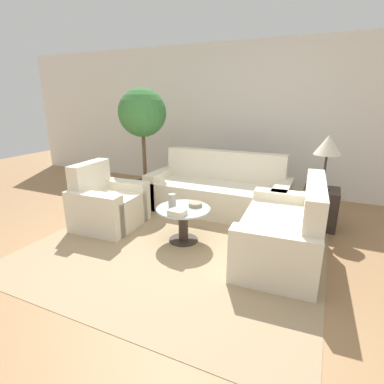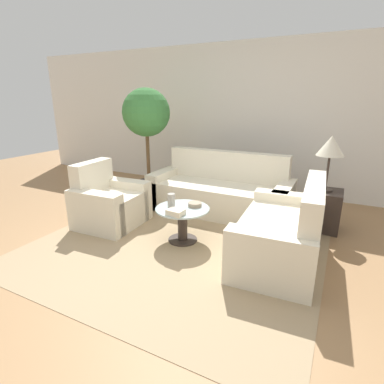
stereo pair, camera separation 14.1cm
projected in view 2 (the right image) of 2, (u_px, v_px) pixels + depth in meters
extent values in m
plane|color=#9E754C|center=(156.00, 265.00, 3.12)|extent=(14.00, 14.00, 0.00)
cube|color=white|center=(249.00, 119.00, 5.36)|extent=(10.00, 0.06, 2.60)
cube|color=tan|center=(183.00, 240.00, 3.65)|extent=(3.21, 3.18, 0.01)
cube|color=beige|center=(219.00, 198.00, 4.50)|extent=(1.89, 0.83, 0.44)
cube|color=beige|center=(227.00, 179.00, 4.71)|extent=(1.89, 0.18, 0.88)
cube|color=beige|center=(165.00, 187.00, 4.89)|extent=(0.20, 0.83, 0.55)
cube|color=beige|center=(283.00, 204.00, 4.08)|extent=(0.20, 0.83, 0.55)
cube|color=beige|center=(112.00, 209.00, 4.07)|extent=(0.79, 0.68, 0.44)
cube|color=beige|center=(94.00, 192.00, 4.12)|extent=(0.21, 0.65, 0.85)
cube|color=beige|center=(95.00, 213.00, 3.77)|extent=(0.77, 0.24, 0.55)
cube|color=beige|center=(126.00, 198.00, 4.33)|extent=(0.77, 0.24, 0.55)
cube|color=beige|center=(278.00, 239.00, 3.20)|extent=(0.85, 1.29, 0.44)
cube|color=beige|center=(311.00, 225.00, 3.02)|extent=(0.25, 1.26, 0.87)
cube|color=beige|center=(286.00, 214.00, 3.73)|extent=(0.80, 0.24, 0.55)
cube|color=beige|center=(268.00, 262.00, 2.64)|extent=(0.80, 0.24, 0.55)
cylinder|color=#332823|center=(183.00, 240.00, 3.65)|extent=(0.35, 0.35, 0.02)
cylinder|color=#332823|center=(183.00, 225.00, 3.59)|extent=(0.12, 0.12, 0.40)
cylinder|color=#B2C6C6|center=(182.00, 209.00, 3.53)|extent=(0.64, 0.64, 0.02)
cube|color=#332823|center=(322.00, 210.00, 3.93)|extent=(0.44, 0.44, 0.52)
cylinder|color=#332823|center=(325.00, 190.00, 3.84)|extent=(0.18, 0.18, 0.02)
cylinder|color=#332823|center=(327.00, 173.00, 3.78)|extent=(0.03, 0.03, 0.43)
cone|color=beige|center=(331.00, 146.00, 3.67)|extent=(0.33, 0.33, 0.25)
cylinder|color=#3D3833|center=(150.00, 188.00, 5.25)|extent=(0.34, 0.34, 0.30)
cylinder|color=brown|center=(148.00, 154.00, 5.07)|extent=(0.06, 0.06, 0.92)
sphere|color=#387538|center=(146.00, 112.00, 4.87)|extent=(0.78, 0.78, 0.78)
cylinder|color=#9E998E|center=(171.00, 201.00, 3.47)|extent=(0.09, 0.09, 0.18)
cylinder|color=gray|center=(195.00, 204.00, 3.57)|extent=(0.16, 0.16, 0.05)
cube|color=beige|center=(176.00, 212.00, 3.31)|extent=(0.19, 0.16, 0.06)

